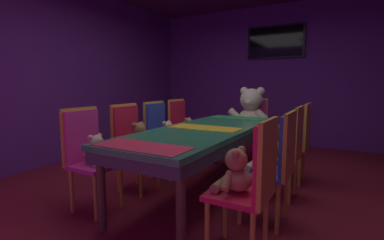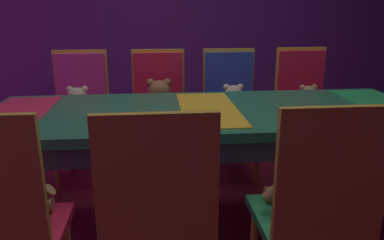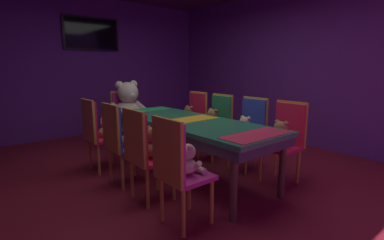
% 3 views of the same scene
% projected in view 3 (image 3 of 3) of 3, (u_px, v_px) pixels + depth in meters
% --- Properties ---
extents(ground_plane, '(7.90, 7.90, 0.00)m').
position_uv_depth(ground_plane, '(189.00, 175.00, 3.68)').
color(ground_plane, maroon).
extents(wall_back, '(5.20, 0.12, 2.80)m').
position_uv_depth(wall_back, '(92.00, 67.00, 5.85)').
color(wall_back, '#59267F').
rests_on(wall_back, ground_plane).
extents(wall_right, '(0.12, 6.40, 2.80)m').
position_uv_depth(wall_right, '(301.00, 67.00, 5.05)').
color(wall_right, '#59267F').
rests_on(wall_right, ground_plane).
extents(banquet_table, '(0.90, 2.49, 0.75)m').
position_uv_depth(banquet_table, '(189.00, 126.00, 3.56)').
color(banquet_table, '#26724C').
rests_on(banquet_table, ground_plane).
extents(chair_left_0, '(0.42, 0.41, 0.98)m').
position_uv_depth(chair_left_0, '(175.00, 163.00, 2.38)').
color(chair_left_0, '#CC338C').
rests_on(chair_left_0, ground_plane).
extents(teddy_left_0, '(0.23, 0.30, 0.28)m').
position_uv_depth(teddy_left_0, '(188.00, 161.00, 2.48)').
color(teddy_left_0, beige).
rests_on(teddy_left_0, chair_left_0).
extents(chair_left_1, '(0.42, 0.41, 0.98)m').
position_uv_depth(chair_left_1, '(141.00, 147.00, 2.85)').
color(chair_left_1, red).
rests_on(chair_left_1, ground_plane).
extents(teddy_left_1, '(0.27, 0.35, 0.33)m').
position_uv_depth(teddy_left_1, '(154.00, 144.00, 2.94)').
color(teddy_left_1, olive).
rests_on(teddy_left_1, chair_left_1).
extents(chair_left_2, '(0.42, 0.41, 0.98)m').
position_uv_depth(chair_left_2, '(118.00, 137.00, 3.27)').
color(chair_left_2, '#2D47B2').
rests_on(chair_left_2, ground_plane).
extents(teddy_left_2, '(0.23, 0.30, 0.28)m').
position_uv_depth(teddy_left_2, '(129.00, 136.00, 3.37)').
color(teddy_left_2, beige).
rests_on(teddy_left_2, chair_left_2).
extents(chair_left_3, '(0.42, 0.41, 0.98)m').
position_uv_depth(chair_left_3, '(95.00, 128.00, 3.71)').
color(chair_left_3, red).
rests_on(chair_left_3, ground_plane).
extents(teddy_left_3, '(0.21, 0.27, 0.26)m').
position_uv_depth(teddy_left_3, '(105.00, 129.00, 3.81)').
color(teddy_left_3, tan).
rests_on(teddy_left_3, chair_left_3).
extents(chair_right_0, '(0.42, 0.41, 0.98)m').
position_uv_depth(chair_right_0, '(287.00, 134.00, 3.42)').
color(chair_right_0, red).
rests_on(chair_right_0, ground_plane).
extents(teddy_right_0, '(0.26, 0.34, 0.32)m').
position_uv_depth(teddy_right_0, '(280.00, 136.00, 3.33)').
color(teddy_right_0, '#9E7247').
rests_on(teddy_right_0, chair_right_0).
extents(chair_right_1, '(0.42, 0.41, 0.98)m').
position_uv_depth(chair_right_1, '(251.00, 126.00, 3.88)').
color(chair_right_1, '#2D47B2').
rests_on(chair_right_1, ground_plane).
extents(teddy_right_1, '(0.24, 0.31, 0.29)m').
position_uv_depth(teddy_right_1, '(244.00, 128.00, 3.79)').
color(teddy_right_1, beige).
rests_on(teddy_right_1, chair_right_1).
extents(chair_right_2, '(0.42, 0.41, 0.98)m').
position_uv_depth(chair_right_2, '(219.00, 120.00, 4.33)').
color(chair_right_2, '#268C4C').
rests_on(chair_right_2, ground_plane).
extents(teddy_right_2, '(0.26, 0.34, 0.32)m').
position_uv_depth(teddy_right_2, '(212.00, 121.00, 4.23)').
color(teddy_right_2, olive).
rests_on(teddy_right_2, chair_right_2).
extents(chair_right_3, '(0.42, 0.41, 0.98)m').
position_uv_depth(chair_right_3, '(195.00, 115.00, 4.77)').
color(chair_right_3, red).
rests_on(chair_right_3, ground_plane).
extents(teddy_right_3, '(0.25, 0.33, 0.31)m').
position_uv_depth(teddy_right_3, '(188.00, 116.00, 4.68)').
color(teddy_right_3, brown).
rests_on(teddy_right_3, chair_right_3).
extents(throne_chair, '(0.41, 0.42, 0.98)m').
position_uv_depth(throne_chair, '(124.00, 113.00, 4.93)').
color(throne_chair, '#CC338C').
rests_on(throne_chair, ground_plane).
extents(king_teddy_bear, '(0.75, 0.58, 0.71)m').
position_uv_depth(king_teddy_bear, '(129.00, 105.00, 4.76)').
color(king_teddy_bear, beige).
rests_on(king_teddy_bear, throne_chair).
extents(wall_tv, '(1.12, 0.06, 0.65)m').
position_uv_depth(wall_tv, '(91.00, 34.00, 5.66)').
color(wall_tv, black).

